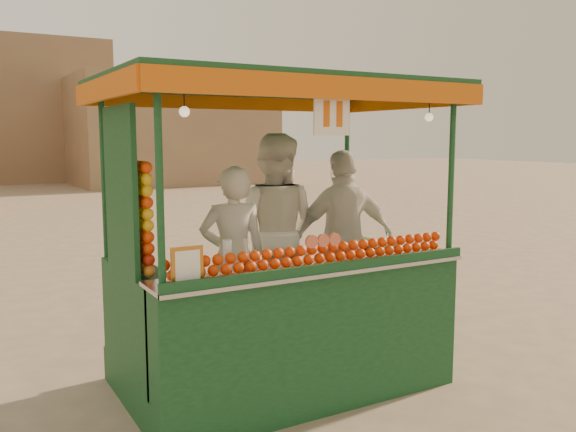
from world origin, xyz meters
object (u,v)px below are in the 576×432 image
vendor_left (233,258)px  juice_cart (277,292)px  vendor_middle (273,232)px  vendor_right (344,239)px

vendor_left → juice_cart: bearing=140.4°
vendor_left → vendor_middle: 0.70m
vendor_middle → vendor_left: bearing=72.3°
vendor_middle → vendor_right: bearing=-164.4°
juice_cart → vendor_right: (0.97, 0.38, 0.32)m
vendor_middle → vendor_right: size_ratio=1.09×
juice_cart → vendor_middle: bearing=63.6°
vendor_left → vendor_right: bearing=-163.8°
vendor_left → vendor_right: size_ratio=0.93×
vendor_middle → vendor_right: vendor_middle is taller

